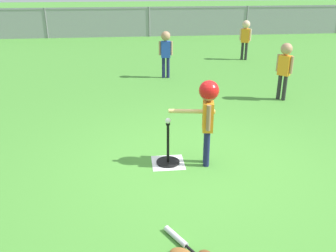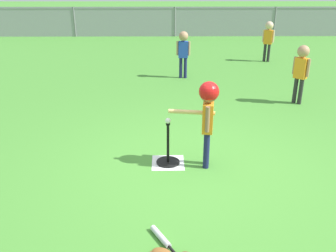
% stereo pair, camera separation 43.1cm
% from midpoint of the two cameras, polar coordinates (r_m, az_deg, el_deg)
% --- Properties ---
extents(ground_plane, '(60.00, 60.00, 0.00)m').
position_cam_midpoint_polar(ground_plane, '(5.01, 2.29, -6.44)').
color(ground_plane, '#478C33').
extents(home_plate, '(0.44, 0.44, 0.01)m').
position_cam_midpoint_polar(home_plate, '(5.12, -2.42, -5.69)').
color(home_plate, white).
rests_on(home_plate, ground_plane).
extents(batting_tee, '(0.32, 0.32, 0.59)m').
position_cam_midpoint_polar(batting_tee, '(5.08, -2.43, -4.86)').
color(batting_tee, black).
rests_on(batting_tee, ground_plane).
extents(baseball_on_tee, '(0.07, 0.07, 0.07)m').
position_cam_midpoint_polar(baseball_on_tee, '(4.86, -2.54, 0.76)').
color(baseball_on_tee, white).
rests_on(baseball_on_tee, batting_tee).
extents(batter_child, '(0.64, 0.33, 1.18)m').
position_cam_midpoint_polar(batter_child, '(4.76, 3.55, 3.03)').
color(batter_child, '#191E4C').
rests_on(batter_child, ground_plane).
extents(fielder_near_right, '(0.26, 0.26, 1.15)m').
position_cam_midpoint_polar(fielder_near_right, '(7.72, 15.97, 9.14)').
color(fielder_near_right, '#262626').
rests_on(fielder_near_right, ground_plane).
extents(fielder_deep_center, '(0.31, 0.23, 1.14)m').
position_cam_midpoint_polar(fielder_deep_center, '(11.28, 10.71, 13.61)').
color(fielder_deep_center, '#262626').
rests_on(fielder_deep_center, ground_plane).
extents(fielder_deep_left, '(0.33, 0.22, 1.13)m').
position_cam_midpoint_polar(fielder_deep_left, '(9.10, -1.74, 11.83)').
color(fielder_deep_left, '#191E4C').
rests_on(fielder_deep_left, ground_plane).
extents(spare_bat_silver, '(0.37, 0.60, 0.06)m').
position_cam_midpoint_polar(spare_bat_silver, '(3.75, -1.55, -17.26)').
color(spare_bat_silver, silver).
rests_on(spare_bat_silver, ground_plane).
extents(outfield_fence, '(16.06, 0.06, 1.15)m').
position_cam_midpoint_polar(outfield_fence, '(15.37, -3.74, 15.82)').
color(outfield_fence, slate).
rests_on(outfield_fence, ground_plane).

